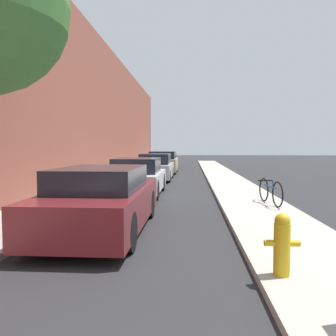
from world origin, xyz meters
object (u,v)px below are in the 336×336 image
(bicycle, at_px, (270,192))
(parked_car_maroon, at_px, (103,200))
(parked_car_white, at_px, (138,177))
(parked_car_red, at_px, (167,161))
(fire_hydrant, at_px, (282,243))
(parked_car_champagne, at_px, (163,163))
(parked_car_silver, at_px, (156,168))

(bicycle, bearing_deg, parked_car_maroon, -153.07)
(parked_car_white, xyz_separation_m, parked_car_red, (-0.07, 15.65, -0.01))
(parked_car_red, relative_size, fire_hydrant, 5.37)
(parked_car_champagne, height_order, bicycle, parked_car_champagne)
(parked_car_champagne, distance_m, bicycle, 13.57)
(parked_car_white, xyz_separation_m, parked_car_champagne, (0.05, 10.46, 0.06))
(bicycle, bearing_deg, parked_car_champagne, 99.82)
(parked_car_champagne, bearing_deg, bicycle, -71.96)
(parked_car_silver, height_order, parked_car_champagne, parked_car_champagne)
(parked_car_red, xyz_separation_m, bicycle, (4.33, -18.09, -0.15))
(parked_car_silver, xyz_separation_m, bicycle, (4.19, -8.10, -0.18))
(parked_car_champagne, height_order, fire_hydrant, parked_car_champagne)
(parked_car_silver, bearing_deg, parked_car_red, 90.80)
(parked_car_champagne, xyz_separation_m, bicycle, (4.20, -12.90, -0.22))
(parked_car_silver, bearing_deg, parked_car_maroon, -89.74)
(parked_car_red, distance_m, bicycle, 18.61)
(parked_car_silver, xyz_separation_m, parked_car_red, (-0.14, 9.99, -0.03))
(parked_car_maroon, height_order, parked_car_champagne, parked_car_champagne)
(fire_hydrant, height_order, bicycle, fire_hydrant)
(parked_car_maroon, relative_size, parked_car_silver, 1.09)
(parked_car_champagne, distance_m, parked_car_red, 5.20)
(parked_car_white, xyz_separation_m, fire_hydrant, (3.14, -7.87, -0.12))
(parked_car_maroon, height_order, bicycle, parked_car_maroon)
(parked_car_maroon, distance_m, bicycle, 5.06)
(parked_car_white, relative_size, bicycle, 2.27)
(parked_car_maroon, bearing_deg, fire_hydrant, -39.87)
(parked_car_red, xyz_separation_m, fire_hydrant, (3.21, -23.52, -0.10))
(fire_hydrant, relative_size, bicycle, 0.46)
(fire_hydrant, bearing_deg, parked_car_silver, 102.76)
(bicycle, bearing_deg, parked_car_silver, 109.10)
(parked_car_maroon, xyz_separation_m, fire_hydrant, (3.01, -2.52, -0.13))
(fire_hydrant, bearing_deg, parked_car_red, 97.76)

